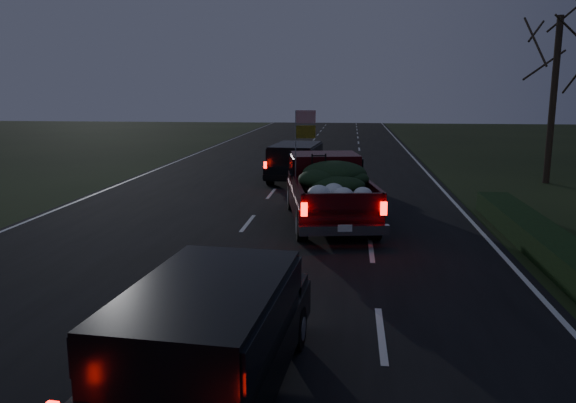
# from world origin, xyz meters

# --- Properties ---
(ground) EXTENTS (120.00, 120.00, 0.00)m
(ground) POSITION_xyz_m (0.00, 0.00, 0.00)
(ground) COLOR black
(ground) RESTS_ON ground
(road_asphalt) EXTENTS (14.00, 120.00, 0.02)m
(road_asphalt) POSITION_xyz_m (0.00, 0.00, 0.01)
(road_asphalt) COLOR black
(road_asphalt) RESTS_ON ground
(hedge_row) EXTENTS (1.00, 10.00, 0.60)m
(hedge_row) POSITION_xyz_m (7.80, 3.00, 0.30)
(hedge_row) COLOR black
(hedge_row) RESTS_ON ground
(bare_tree_far) EXTENTS (3.60, 3.60, 7.00)m
(bare_tree_far) POSITION_xyz_m (11.50, 14.00, 5.23)
(bare_tree_far) COLOR black
(bare_tree_far) RESTS_ON ground
(pickup_truck) EXTENTS (3.12, 6.03, 3.02)m
(pickup_truck) POSITION_xyz_m (2.40, 5.46, 1.13)
(pickup_truck) COLOR #3D080D
(pickup_truck) RESTS_ON ground
(lead_suv) EXTENTS (2.34, 4.82, 1.34)m
(lead_suv) POSITION_xyz_m (0.65, 13.33, 1.02)
(lead_suv) COLOR black
(lead_suv) RESTS_ON ground
(rear_suv) EXTENTS (2.21, 4.61, 1.29)m
(rear_suv) POSITION_xyz_m (1.31, -4.66, 0.97)
(rear_suv) COLOR black
(rear_suv) RESTS_ON ground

